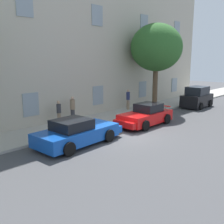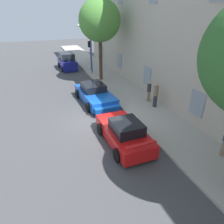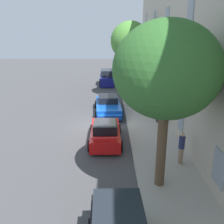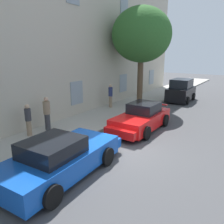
% 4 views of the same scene
% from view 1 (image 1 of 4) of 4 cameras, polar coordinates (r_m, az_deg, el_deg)
% --- Properties ---
extents(ground_plane, '(80.00, 80.00, 0.00)m').
position_cam_1_polar(ground_plane, '(15.49, 2.34, -5.13)').
color(ground_plane, '#444447').
extents(sidewalk, '(60.00, 3.17, 0.14)m').
position_cam_1_polar(sidewalk, '(18.01, -6.48, -2.57)').
color(sidewalk, '#A8A399').
rests_on(sidewalk, ground).
extents(building_facade, '(36.95, 4.28, 13.27)m').
position_cam_1_polar(building_facade, '(20.38, -13.53, 17.48)').
color(building_facade, '#BCB29E').
rests_on(building_facade, ground).
extents(sportscar_red_lead, '(5.07, 2.42, 1.41)m').
position_cam_1_polar(sportscar_red_lead, '(13.94, -7.25, -4.47)').
color(sportscar_red_lead, '#144CB2').
rests_on(sportscar_red_lead, ground).
extents(sportscar_yellow_flank, '(4.50, 2.06, 1.46)m').
position_cam_1_polar(sportscar_yellow_flank, '(17.79, 7.18, -0.92)').
color(sportscar_yellow_flank, red).
rests_on(sportscar_yellow_flank, ground).
extents(hatchback_distant, '(3.57, 2.02, 1.94)m').
position_cam_1_polar(hatchback_distant, '(25.58, 18.22, 2.97)').
color(hatchback_distant, black).
rests_on(hatchback_distant, ground).
extents(tree_midblock, '(4.38, 4.38, 7.29)m').
position_cam_1_polar(tree_midblock, '(22.90, 9.75, 13.78)').
color(tree_midblock, brown).
rests_on(tree_midblock, sidewalk).
extents(pedestrian_admiring, '(0.43, 0.43, 1.75)m').
position_cam_1_polar(pedestrian_admiring, '(22.51, 3.56, 2.87)').
color(pedestrian_admiring, '#8C7259').
rests_on(pedestrian_admiring, sidewalk).
extents(pedestrian_strolling, '(0.38, 0.38, 1.79)m').
position_cam_1_polar(pedestrian_strolling, '(18.22, -8.68, 0.71)').
color(pedestrian_strolling, '#333338').
rests_on(pedestrian_strolling, sidewalk).
extents(pedestrian_bystander, '(0.40, 0.40, 1.60)m').
position_cam_1_polar(pedestrian_bystander, '(17.68, -11.64, -0.01)').
color(pedestrian_bystander, '#8C7259').
rests_on(pedestrian_bystander, sidewalk).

